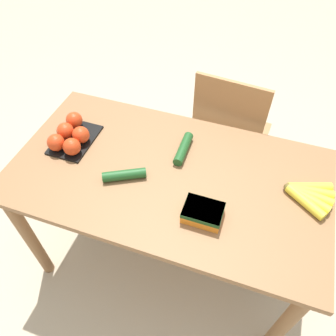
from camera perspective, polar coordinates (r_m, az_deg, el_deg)
The scene contains 8 objects.
ground_plane at distance 2.08m, azimuth 0.00°, elevation -14.57°, with size 12.00×12.00×0.00m, color #B7A88E.
dining_table at distance 1.52m, azimuth 0.00°, elevation -3.47°, with size 1.39×0.77×0.77m.
chair at distance 2.01m, azimuth 10.47°, elevation 5.33°, with size 0.46×0.44×0.97m.
banana_bunch at distance 1.45m, azimuth 23.21°, elevation -4.29°, with size 0.20×0.20×0.04m.
tomato_pack at distance 1.60m, azimuth -16.62°, elevation 5.45°, with size 0.17×0.26×0.09m.
carrot_bag at distance 1.28m, azimuth 6.11°, elevation -7.62°, with size 0.15×0.11×0.06m.
cucumber_near at distance 1.51m, azimuth 2.69°, elevation 3.39°, with size 0.05×0.19×0.04m.
cucumber_far at distance 1.41m, azimuth -7.61°, elevation -1.19°, with size 0.18×0.13×0.04m.
Camera 1 is at (0.30, -0.87, 1.87)m, focal length 35.00 mm.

